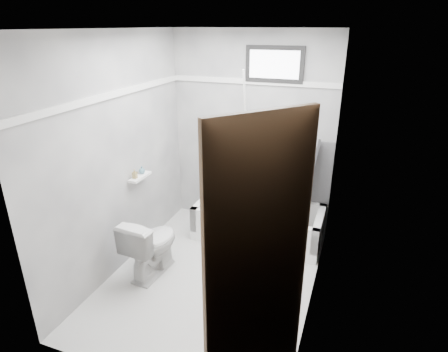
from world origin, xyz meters
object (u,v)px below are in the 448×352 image
at_px(bathtub, 258,222).
at_px(toilet, 151,245).
at_px(soap_bottle_a, 135,174).
at_px(soap_bottle_b, 142,170).
at_px(office_chair, 276,187).
at_px(door, 287,303).

height_order(bathtub, toilet, toilet).
bearing_deg(soap_bottle_a, soap_bottle_b, 90.00).
relative_size(office_chair, soap_bottle_a, 11.70).
xyz_separation_m(toilet, door, (1.60, -1.15, 0.67)).
bearing_deg(door, bathtub, 108.75).
xyz_separation_m(bathtub, office_chair, (0.18, 0.02, 0.48)).
height_order(office_chair, door, door).
height_order(office_chair, soap_bottle_a, office_chair).
bearing_deg(toilet, door, 149.02).
distance_m(toilet, door, 2.08).
bearing_deg(door, soap_bottle_b, 140.54).
relative_size(office_chair, toilet, 1.72).
bearing_deg(bathtub, soap_bottle_b, -151.71).
height_order(toilet, soap_bottle_b, soap_bottle_b).
distance_m(toilet, soap_bottle_b, 0.83).
distance_m(door, soap_bottle_a, 2.40).
height_order(bathtub, office_chair, office_chair).
relative_size(bathtub, door, 0.75).
relative_size(office_chair, door, 0.57).
bearing_deg(bathtub, door, -71.25).
bearing_deg(soap_bottle_b, toilet, -53.11).
height_order(door, soap_bottle_a, door).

